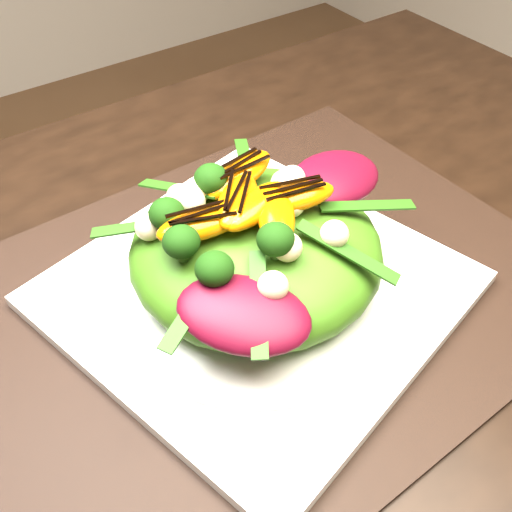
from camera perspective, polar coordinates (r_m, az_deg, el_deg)
placemat at (r=0.50m, az=0.00°, el=-3.73°), size 0.52×0.40×0.00m
plate_base at (r=0.50m, az=0.00°, el=-3.15°), size 0.35×0.35×0.01m
salad_bowl at (r=0.49m, az=0.00°, el=-2.01°), size 0.27×0.27×0.02m
lettuce_mound at (r=0.47m, az=0.00°, el=0.58°), size 0.25×0.25×0.07m
radicchio_leaf at (r=0.50m, az=7.56°, el=7.39°), size 0.10×0.07×0.02m
orange_segment at (r=0.46m, az=-2.45°, el=6.45°), size 0.07×0.06×0.02m
broccoli_floret at (r=0.44m, az=-8.22°, el=4.96°), size 0.04×0.04×0.04m
macadamia_nut at (r=0.44m, az=7.76°, el=3.01°), size 0.03×0.03×0.02m
balsamic_drizzle at (r=0.45m, az=-2.49°, el=7.39°), size 0.04×0.03×0.00m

